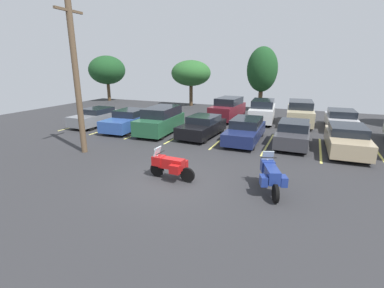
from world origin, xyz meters
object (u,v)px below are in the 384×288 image
at_px(car_blue, 129,120).
at_px(car_green, 161,120).
at_px(car_far_white, 262,111).
at_px(utility_pole, 76,78).
at_px(car_navy, 245,130).
at_px(car_tan, 347,139).
at_px(car_charcoal, 293,134).
at_px(motorcycle_second, 271,175).
at_px(car_far_champagne, 300,113).
at_px(car_grey, 97,117).
at_px(motorcycle_touring, 170,165).
at_px(car_far_maroon, 228,109).
at_px(car_black, 202,126).
at_px(car_far_silver, 341,120).

height_order(car_blue, car_green, car_green).
distance_m(car_far_white, utility_pole, 14.72).
bearing_deg(car_navy, car_far_white, 90.27).
bearing_deg(car_green, car_tan, 0.71).
bearing_deg(car_charcoal, motorcycle_second, -92.83).
bearing_deg(car_blue, car_navy, 1.88).
distance_m(car_green, car_far_champagne, 11.18).
height_order(car_green, utility_pole, utility_pole).
relative_size(car_green, car_tan, 0.97).
bearing_deg(car_blue, car_grey, 174.26).
xyz_separation_m(car_green, car_far_white, (5.87, 6.74, 0.01)).
bearing_deg(motorcycle_touring, car_far_maroon, 95.81).
relative_size(car_far_white, car_far_champagne, 0.98).
bearing_deg(car_green, car_black, 6.36).
height_order(motorcycle_second, car_grey, motorcycle_second).
bearing_deg(car_grey, car_navy, -0.19).
distance_m(motorcycle_second, car_far_silver, 13.38).
relative_size(motorcycle_second, car_far_champagne, 0.44).
bearing_deg(utility_pole, car_charcoal, 29.50).
bearing_deg(car_blue, car_green, 0.09).
distance_m(car_charcoal, car_far_champagne, 6.43).
relative_size(car_green, utility_pole, 0.58).
bearing_deg(car_blue, car_tan, 0.59).
height_order(car_grey, car_far_white, car_far_white).
bearing_deg(utility_pole, car_black, 50.56).
relative_size(motorcycle_touring, car_green, 0.46).
bearing_deg(car_far_white, car_blue, -141.70).
distance_m(car_navy, car_charcoal, 2.83).
xyz_separation_m(car_grey, car_far_maroon, (8.83, 6.20, 0.27)).
xyz_separation_m(car_navy, car_far_maroon, (-2.94, 6.24, 0.25)).
relative_size(car_grey, car_black, 1.05).
distance_m(car_grey, car_black, 8.85).
relative_size(motorcycle_second, utility_pole, 0.28).
bearing_deg(car_navy, motorcycle_second, -69.93).
relative_size(motorcycle_touring, motorcycle_second, 0.97).
distance_m(car_far_white, car_far_champagne, 2.92).
distance_m(car_far_champagne, utility_pole, 16.55).
bearing_deg(car_green, car_navy, 2.69).
bearing_deg(car_tan, car_navy, 178.62).
bearing_deg(motorcycle_second, car_far_maroon, 112.58).
relative_size(car_black, car_far_maroon, 0.95).
distance_m(car_green, utility_pole, 6.52).
xyz_separation_m(car_far_white, car_far_champagne, (2.91, 0.18, 0.01)).
bearing_deg(car_far_maroon, car_far_champagne, 3.85).
relative_size(car_black, car_far_champagne, 0.89).
height_order(car_grey, car_black, car_grey).
bearing_deg(car_far_silver, car_far_maroon, 179.62).
bearing_deg(car_green, motorcycle_touring, -58.00).
distance_m(car_charcoal, car_far_silver, 6.68).
bearing_deg(car_blue, car_black, 3.41).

